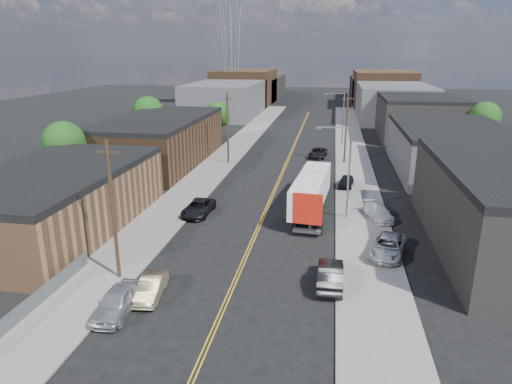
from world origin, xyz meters
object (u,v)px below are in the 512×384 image
(semi_truck, at_px, (312,188))
(car_right_lot_b, at_px, (378,212))
(car_left_a, at_px, (117,301))
(car_right_lot_a, at_px, (388,246))
(car_ahead_truck, at_px, (318,153))
(car_left_b, at_px, (151,287))
(car_right_lot_c, at_px, (346,181))
(car_right_oncoming, at_px, (330,275))
(car_left_c, at_px, (198,208))

(semi_truck, distance_m, car_right_lot_b, 7.01)
(car_left_a, bearing_deg, car_right_lot_a, 32.10)
(semi_truck, relative_size, car_ahead_truck, 3.04)
(car_right_lot_a, height_order, car_right_lot_b, car_right_lot_a)
(semi_truck, height_order, car_ahead_truck, semi_truck)
(car_left_b, xyz_separation_m, car_right_lot_a, (16.00, 8.83, 0.22))
(car_left_b, bearing_deg, car_right_lot_c, 57.80)
(car_left_b, distance_m, car_right_oncoming, 12.11)
(car_left_c, bearing_deg, car_left_b, -82.45)
(car_left_b, relative_size, car_right_lot_c, 1.06)
(car_left_a, distance_m, car_right_lot_b, 25.90)
(car_left_b, relative_size, car_ahead_truck, 0.81)
(car_right_oncoming, distance_m, car_right_lot_b, 14.30)
(car_left_c, distance_m, car_right_lot_c, 18.74)
(semi_truck, xyz_separation_m, car_right_lot_c, (3.70, 8.23, -1.44))
(car_left_b, bearing_deg, car_left_c, 88.52)
(car_left_c, xyz_separation_m, car_right_lot_c, (14.60, 11.75, 0.10))
(car_right_lot_b, height_order, car_right_lot_c, car_right_lot_c)
(semi_truck, bearing_deg, car_left_b, -111.17)
(car_left_c, relative_size, car_ahead_truck, 1.02)
(car_left_b, relative_size, car_right_oncoming, 0.82)
(semi_truck, xyz_separation_m, car_left_a, (-10.79, -21.47, -1.44))
(car_right_lot_a, bearing_deg, car_right_oncoming, -114.46)
(car_left_a, height_order, car_right_lot_c, car_left_a)
(car_right_lot_a, distance_m, car_right_lot_c, 18.87)
(car_right_lot_c, bearing_deg, car_right_lot_b, -67.14)
(car_right_lot_c, bearing_deg, car_left_c, -133.35)
(car_right_oncoming, bearing_deg, car_left_b, 16.95)
(car_right_lot_a, bearing_deg, car_right_lot_b, 104.94)
(car_left_c, height_order, car_ahead_truck, car_left_c)
(car_ahead_truck, bearing_deg, car_right_oncoming, -80.07)
(car_right_lot_a, height_order, car_right_lot_c, car_right_lot_a)
(car_right_lot_b, height_order, car_ahead_truck, car_right_lot_b)
(car_right_lot_c, xyz_separation_m, car_ahead_truck, (-3.87, 15.71, -0.11))
(car_left_c, height_order, car_right_lot_a, car_right_lot_a)
(semi_truck, bearing_deg, car_ahead_truck, 95.50)
(car_left_c, bearing_deg, car_left_a, -87.19)
(car_right_oncoming, height_order, car_right_lot_c, car_right_oncoming)
(car_left_b, xyz_separation_m, car_right_lot_c, (13.20, 27.49, 0.13))
(car_right_oncoming, height_order, car_right_lot_b, car_right_oncoming)
(car_right_oncoming, xyz_separation_m, car_ahead_truck, (-2.27, 39.73, -0.12))
(car_left_b, xyz_separation_m, car_right_lot_b, (16.00, 17.08, 0.13))
(car_right_lot_b, bearing_deg, car_left_a, -146.76)
(car_left_b, xyz_separation_m, car_left_c, (-1.40, 15.74, 0.04))
(car_right_oncoming, relative_size, car_right_lot_b, 1.10)
(semi_truck, bearing_deg, car_right_oncoming, -77.34)
(car_left_b, xyz_separation_m, car_ahead_truck, (9.33, 43.20, 0.02))
(car_left_b, relative_size, car_right_lot_b, 0.91)
(car_left_b, distance_m, car_right_lot_b, 23.40)
(car_left_c, height_order, car_right_oncoming, car_right_oncoming)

